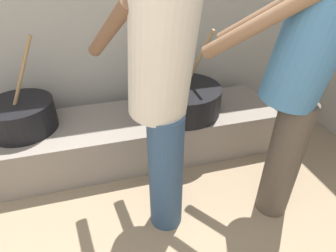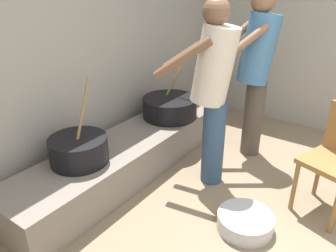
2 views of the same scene
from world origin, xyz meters
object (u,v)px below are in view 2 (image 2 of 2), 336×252
(cook_in_cream_shirt, at_px, (213,85))
(cook_in_blue_shirt, at_px, (256,66))
(cooking_pot_main, at_px, (79,149))
(metal_mixing_bowl, at_px, (245,222))
(cooking_pot_secondary, at_px, (170,107))

(cook_in_cream_shirt, xyz_separation_m, cook_in_blue_shirt, (0.70, -0.10, 0.03))
(cooking_pot_main, bearing_deg, cook_in_cream_shirt, -40.92)
(metal_mixing_bowl, bearing_deg, cooking_pot_main, 108.50)
(cook_in_blue_shirt, distance_m, metal_mixing_bowl, 1.51)
(cooking_pot_secondary, height_order, cook_in_cream_shirt, cook_in_cream_shirt)
(cooking_pot_secondary, bearing_deg, cook_in_blue_shirt, -65.91)
(cooking_pot_secondary, xyz_separation_m, cook_in_cream_shirt, (-0.35, -0.68, 0.46))
(cooking_pot_secondary, distance_m, metal_mixing_bowl, 1.51)
(cooking_pot_main, height_order, metal_mixing_bowl, cooking_pot_main)
(cooking_pot_main, relative_size, metal_mixing_bowl, 1.57)
(cook_in_cream_shirt, xyz_separation_m, metal_mixing_bowl, (-0.42, -0.56, -0.87))
(cooking_pot_main, distance_m, metal_mixing_bowl, 1.43)
(cooking_pot_main, distance_m, cook_in_blue_shirt, 1.84)
(cook_in_blue_shirt, xyz_separation_m, metal_mixing_bowl, (-1.12, -0.46, -0.90))
(metal_mixing_bowl, bearing_deg, cooking_pot_secondary, 57.99)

